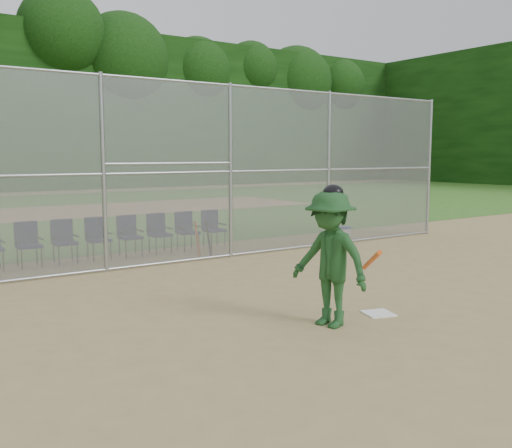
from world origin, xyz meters
TOP-DOWN VIEW (x-y plane):
  - ground at (0.00, 0.00)m, footprint 100.00×100.00m
  - grass_strip at (0.00, 18.00)m, footprint 100.00×100.00m
  - dirt_patch_far at (0.00, 18.00)m, footprint 24.00×24.00m
  - backstop_fence at (0.00, 5.00)m, footprint 16.09×0.09m
  - treeline at (0.00, 20.00)m, footprint 81.00×60.00m
  - home_plate at (0.28, -0.35)m, footprint 0.51×0.51m
  - batter_at_plate at (-0.72, -0.36)m, footprint 1.10×1.43m
  - water_cooler at (4.78, 5.18)m, footprint 0.34×0.34m
  - spare_bats at (0.52, 5.48)m, footprint 0.36×0.30m
  - chair_2 at (-3.18, 6.40)m, footprint 0.54×0.52m
  - chair_3 at (-2.42, 6.40)m, footprint 0.54×0.52m
  - chair_4 at (-1.66, 6.40)m, footprint 0.54×0.52m
  - chair_5 at (-0.90, 6.40)m, footprint 0.54×0.52m
  - chair_6 at (-0.15, 6.40)m, footprint 0.54×0.52m
  - chair_7 at (0.61, 6.40)m, footprint 0.54×0.52m
  - chair_8 at (1.37, 6.40)m, footprint 0.54×0.52m

SIDE VIEW (x-z plane):
  - ground at x=0.00m, z-range 0.00..0.00m
  - grass_strip at x=0.00m, z-range 0.01..0.01m
  - dirt_patch_far at x=0.00m, z-range 0.01..0.01m
  - home_plate at x=0.28m, z-range 0.00..0.02m
  - water_cooler at x=4.78m, z-range 0.00..0.43m
  - spare_bats at x=0.52m, z-range 0.00..0.84m
  - chair_2 at x=-3.18m, z-range 0.00..0.96m
  - chair_3 at x=-2.42m, z-range 0.00..0.96m
  - chair_4 at x=-1.66m, z-range 0.00..0.96m
  - chair_5 at x=-0.90m, z-range 0.00..0.96m
  - chair_6 at x=-0.15m, z-range 0.00..0.96m
  - chair_7 at x=0.61m, z-range 0.00..0.96m
  - chair_8 at x=1.37m, z-range 0.00..0.96m
  - batter_at_plate at x=-0.72m, z-range -0.03..1.95m
  - backstop_fence at x=0.00m, z-range 0.07..4.07m
  - treeline at x=0.00m, z-range 0.00..11.00m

